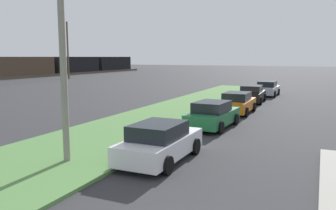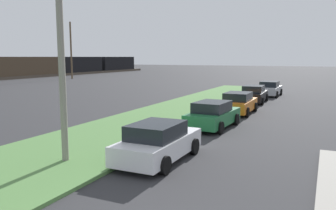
% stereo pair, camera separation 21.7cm
% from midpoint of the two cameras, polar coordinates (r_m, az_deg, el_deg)
% --- Properties ---
extents(grass_median, '(60.00, 6.00, 0.12)m').
position_cam_midpoint_polar(grass_median, '(18.17, -7.03, -4.27)').
color(grass_median, '#517F42').
rests_on(grass_median, ground).
extents(parked_car_white, '(4.32, 2.06, 1.47)m').
position_cam_midpoint_polar(parked_car_white, '(13.03, -1.14, -6.13)').
color(parked_car_white, silver).
rests_on(parked_car_white, ground).
extents(parked_car_green, '(4.40, 2.21, 1.47)m').
position_cam_midpoint_polar(parked_car_green, '(19.22, 7.71, -1.63)').
color(parked_car_green, '#1E6B38').
rests_on(parked_car_green, ground).
extents(parked_car_orange, '(4.31, 2.04, 1.47)m').
position_cam_midpoint_polar(parked_car_orange, '(24.42, 11.73, 0.31)').
color(parked_car_orange, orange).
rests_on(parked_car_orange, ground).
extents(parked_car_black, '(4.35, 2.11, 1.47)m').
position_cam_midpoint_polar(parked_car_black, '(30.55, 14.12, 1.74)').
color(parked_car_black, black).
rests_on(parked_car_black, ground).
extents(parked_car_silver, '(4.34, 2.10, 1.47)m').
position_cam_midpoint_polar(parked_car_silver, '(36.21, 16.54, 2.58)').
color(parked_car_silver, '#B2B5BA').
rests_on(parked_car_silver, ground).
extents(streetlight, '(0.46, 2.88, 7.50)m').
position_cam_midpoint_polar(streetlight, '(12.64, -15.60, 9.94)').
color(streetlight, gray).
rests_on(streetlight, ground).
extents(distant_utility_pole, '(0.30, 0.30, 10.00)m').
position_cam_midpoint_polar(distant_utility_pole, '(64.59, -15.56, 8.63)').
color(distant_utility_pole, brown).
rests_on(distant_utility_pole, ground).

